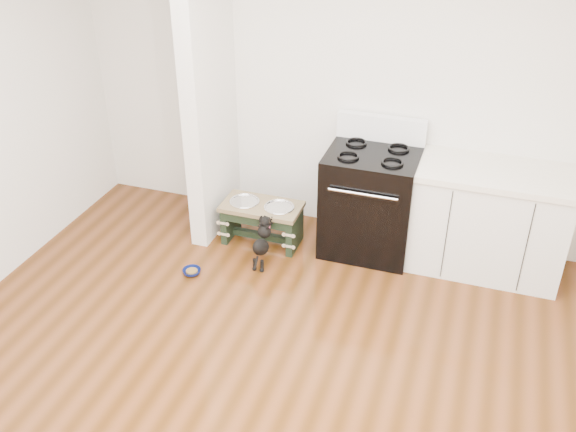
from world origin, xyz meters
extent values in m
plane|color=#44250C|center=(0.00, 0.00, 0.00)|extent=(5.00, 5.00, 0.00)
plane|color=silver|center=(0.00, 2.50, 1.35)|extent=(5.00, 0.00, 5.00)
cube|color=silver|center=(-1.18, 2.10, 1.35)|extent=(0.15, 0.80, 2.70)
cube|color=black|center=(0.25, 2.15, 0.46)|extent=(0.76, 0.65, 0.92)
cube|color=black|center=(0.25, 1.84, 0.40)|extent=(0.58, 0.02, 0.50)
cylinder|color=silver|center=(0.25, 1.80, 0.72)|extent=(0.56, 0.02, 0.02)
cube|color=white|center=(0.25, 2.43, 1.03)|extent=(0.76, 0.08, 0.22)
torus|color=black|center=(0.07, 2.01, 0.93)|extent=(0.18, 0.18, 0.02)
torus|color=black|center=(0.43, 2.01, 0.93)|extent=(0.18, 0.18, 0.02)
torus|color=black|center=(0.07, 2.29, 0.93)|extent=(0.18, 0.18, 0.02)
torus|color=black|center=(0.43, 2.29, 0.93)|extent=(0.18, 0.18, 0.02)
cube|color=silver|center=(1.23, 2.18, 0.43)|extent=(1.20, 0.60, 0.86)
cube|color=beige|center=(1.23, 2.18, 0.89)|extent=(1.24, 0.64, 0.05)
cube|color=black|center=(1.23, 1.92, 0.05)|extent=(1.20, 0.06, 0.10)
cube|color=black|center=(-0.97, 1.95, 0.17)|extent=(0.06, 0.33, 0.34)
cube|color=black|center=(-0.36, 1.95, 0.17)|extent=(0.06, 0.33, 0.34)
cube|color=black|center=(-0.66, 1.79, 0.30)|extent=(0.55, 0.03, 0.09)
cube|color=black|center=(-0.66, 1.95, 0.06)|extent=(0.55, 0.06, 0.06)
cube|color=brown|center=(-0.66, 1.95, 0.36)|extent=(0.70, 0.37, 0.04)
cylinder|color=silver|center=(-0.83, 1.95, 0.36)|extent=(0.24, 0.24, 0.04)
cylinder|color=silver|center=(-0.50, 1.95, 0.36)|extent=(0.24, 0.24, 0.04)
torus|color=silver|center=(-0.83, 1.95, 0.39)|extent=(0.27, 0.27, 0.02)
torus|color=silver|center=(-0.50, 1.95, 0.39)|extent=(0.27, 0.27, 0.02)
cylinder|color=black|center=(-0.57, 1.52, 0.05)|extent=(0.03, 0.03, 0.10)
cylinder|color=black|center=(-0.51, 1.52, 0.05)|extent=(0.03, 0.03, 0.10)
sphere|color=black|center=(-0.57, 1.51, 0.01)|extent=(0.04, 0.04, 0.04)
sphere|color=black|center=(-0.51, 1.51, 0.01)|extent=(0.04, 0.04, 0.04)
ellipsoid|color=black|center=(-0.54, 1.58, 0.19)|extent=(0.12, 0.28, 0.25)
sphere|color=black|center=(-0.54, 1.67, 0.29)|extent=(0.11, 0.11, 0.11)
sphere|color=black|center=(-0.54, 1.71, 0.37)|extent=(0.10, 0.10, 0.10)
sphere|color=black|center=(-0.57, 1.77, 0.37)|extent=(0.03, 0.03, 0.03)
sphere|color=black|center=(-0.51, 1.77, 0.37)|extent=(0.03, 0.03, 0.03)
cylinder|color=black|center=(-0.54, 1.47, 0.11)|extent=(0.02, 0.08, 0.09)
torus|color=#ED4566|center=(-0.54, 1.69, 0.33)|extent=(0.09, 0.06, 0.09)
imported|color=#0B1551|center=(-1.05, 1.28, 0.02)|extent=(0.16, 0.16, 0.05)
cylinder|color=brown|center=(-1.05, 1.28, 0.03)|extent=(0.10, 0.10, 0.02)
camera|label=1|loc=(1.10, -2.58, 3.18)|focal=40.00mm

